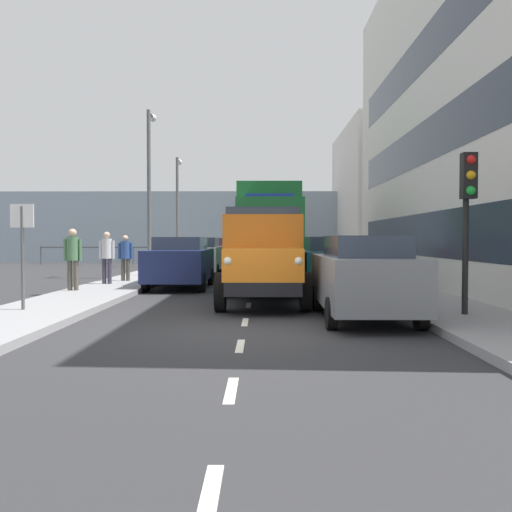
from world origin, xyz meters
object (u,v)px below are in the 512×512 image
street_sign (22,238)px  car_red_oppositeside_2 (213,253)px  pedestrian_near_railing (107,253)px  lorry_cargo_green (269,229)px  pedestrian_couple_b (125,254)px  truck_vintage_orange (263,258)px  car_maroon_kerbside_2 (314,258)px  lamp_post_far (178,201)px  traffic_light_near (468,198)px  lamp_post_promenade (150,178)px  car_white_oppositeside_1 (201,256)px  car_grey_kerbside_near (363,276)px  pedestrian_with_bag (73,254)px  car_navy_oppositeside_0 (180,262)px  car_teal_kerbside_1 (330,264)px

street_sign → car_red_oppositeside_2: bearing=-96.7°
car_red_oppositeside_2 → pedestrian_near_railing: bearing=79.1°
lorry_cargo_green → street_sign: (5.38, 11.57, -0.39)m
pedestrian_couple_b → street_sign: (0.17, 8.51, 0.57)m
truck_vintage_orange → car_maroon_kerbside_2: (-2.05, -8.76, -0.28)m
lamp_post_far → street_sign: (0.25, 20.92, -2.17)m
pedestrian_near_railing → car_red_oppositeside_2: bearing=-100.9°
traffic_light_near → lamp_post_promenade: (8.77, -12.65, 1.74)m
car_white_oppositeside_1 → lamp_post_promenade: lamp_post_promenade is taller
car_grey_kerbside_near → lamp_post_promenade: lamp_post_promenade is taller
car_grey_kerbside_near → pedestrian_with_bag: 9.13m
car_grey_kerbside_near → lamp_post_promenade: bearing=-61.1°
car_maroon_kerbside_2 → car_navy_oppositeside_0: bearing=37.8°
pedestrian_couple_b → lamp_post_far: lamp_post_far is taller
pedestrian_couple_b → car_teal_kerbside_1: bearing=156.6°
lamp_post_promenade → car_red_oppositeside_2: bearing=-103.6°
car_white_oppositeside_1 → lorry_cargo_green: bearing=147.3°
truck_vintage_orange → car_red_oppositeside_2: truck_vintage_orange is taller
pedestrian_near_railing → lamp_post_far: bearing=-91.5°
truck_vintage_orange → car_maroon_kerbside_2: bearing=-103.2°
car_grey_kerbside_near → pedestrian_couple_b: bearing=-51.8°
lorry_cargo_green → lamp_post_far: (5.13, -9.35, 1.78)m
lorry_cargo_green → pedestrian_with_bag: bearing=50.0°
lamp_post_promenade → lamp_post_far: size_ratio=1.11×
car_navy_oppositeside_0 → lamp_post_promenade: (1.95, -4.75, 3.32)m
lorry_cargo_green → car_navy_oppositeside_0: bearing=55.6°
pedestrian_couple_b → lorry_cargo_green: bearing=-149.6°
pedestrian_near_railing → street_sign: 7.10m
car_maroon_kerbside_2 → pedestrian_couple_b: size_ratio=2.67×
car_grey_kerbside_near → car_white_oppositeside_1: bearing=-70.9°
car_red_oppositeside_2 → car_maroon_kerbside_2: bearing=118.1°
car_maroon_kerbside_2 → street_sign: street_sign is taller
car_grey_kerbside_near → pedestrian_couple_b: 11.33m
car_navy_oppositeside_0 → street_sign: size_ratio=2.00×
pedestrian_near_railing → car_teal_kerbside_1: bearing=167.5°
truck_vintage_orange → pedestrian_with_bag: bearing=-24.0°
car_teal_kerbside_1 → car_grey_kerbside_near: bearing=90.0°
car_red_oppositeside_2 → lamp_post_promenade: (1.95, 8.06, 3.32)m
pedestrian_couple_b → lamp_post_far: size_ratio=0.27×
car_grey_kerbside_near → pedestrian_near_railing: (7.30, -7.47, 0.29)m
lorry_cargo_green → car_red_oppositeside_2: 8.99m
car_maroon_kerbside_2 → pedestrian_near_railing: bearing=27.6°
car_navy_oppositeside_0 → lamp_post_far: 14.24m
car_teal_kerbside_1 → car_red_oppositeside_2: (4.83, -14.48, 0.00)m
car_navy_oppositeside_0 → lamp_post_far: lamp_post_far is taller
car_grey_kerbside_near → truck_vintage_orange: bearing=-50.8°
pedestrian_near_railing → car_grey_kerbside_near: bearing=134.3°
pedestrian_near_railing → car_maroon_kerbside_2: bearing=-152.4°
car_maroon_kerbside_2 → pedestrian_near_railing: (7.30, 3.81, 0.29)m
car_maroon_kerbside_2 → car_navy_oppositeside_0: 6.11m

